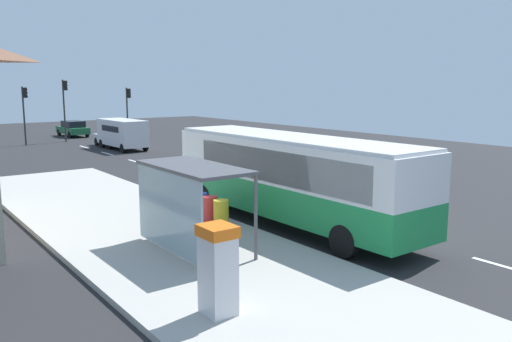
{
  "coord_description": "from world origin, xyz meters",
  "views": [
    {
      "loc": [
        -13.59,
        -12.95,
        5.01
      ],
      "look_at": [
        -1.0,
        4.07,
        1.5
      ],
      "focal_mm": 36.87,
      "sensor_mm": 36.0,
      "label": 1
    }
  ],
  "objects_px": {
    "recycling_bin_blue": "(200,206)",
    "traffic_light_far_side": "(25,106)",
    "sedan_far": "(113,137)",
    "white_van": "(123,132)",
    "ticket_machine": "(218,269)",
    "recycling_bin_red": "(210,210)",
    "traffic_light_median": "(65,101)",
    "sedan_near": "(73,128)",
    "bus": "(290,174)",
    "recycling_bin_yellow": "(221,214)",
    "traffic_light_near_side": "(128,105)",
    "bus_shelter": "(184,186)"
  },
  "relations": [
    {
      "from": "recycling_bin_blue",
      "to": "traffic_light_far_side",
      "type": "bearing_deg",
      "value": 87.89
    },
    {
      "from": "sedan_far",
      "to": "recycling_bin_blue",
      "type": "height_order",
      "value": "sedan_far"
    },
    {
      "from": "white_van",
      "to": "sedan_far",
      "type": "height_order",
      "value": "white_van"
    },
    {
      "from": "ticket_machine",
      "to": "sedan_far",
      "type": "bearing_deg",
      "value": 72.23
    },
    {
      "from": "recycling_bin_blue",
      "to": "ticket_machine",
      "type": "bearing_deg",
      "value": -117.78
    },
    {
      "from": "ticket_machine",
      "to": "traffic_light_far_side",
      "type": "height_order",
      "value": "traffic_light_far_side"
    },
    {
      "from": "recycling_bin_red",
      "to": "traffic_light_median",
      "type": "relative_size",
      "value": 0.18
    },
    {
      "from": "sedan_near",
      "to": "sedan_far",
      "type": "bearing_deg",
      "value": -90.02
    },
    {
      "from": "bus",
      "to": "white_van",
      "type": "xyz_separation_m",
      "value": [
        3.91,
        24.65,
        -0.5
      ]
    },
    {
      "from": "white_van",
      "to": "sedan_far",
      "type": "distance_m",
      "value": 2.35
    },
    {
      "from": "sedan_near",
      "to": "ticket_machine",
      "type": "distance_m",
      "value": 43.46
    },
    {
      "from": "recycling_bin_yellow",
      "to": "traffic_light_near_side",
      "type": "relative_size",
      "value": 0.2
    },
    {
      "from": "recycling_bin_red",
      "to": "bus",
      "type": "bearing_deg",
      "value": -28.56
    },
    {
      "from": "white_van",
      "to": "traffic_light_median",
      "type": "relative_size",
      "value": 0.98
    },
    {
      "from": "recycling_bin_blue",
      "to": "white_van",
      "type": "bearing_deg",
      "value": 74.19
    },
    {
      "from": "ticket_machine",
      "to": "recycling_bin_blue",
      "type": "distance_m",
      "value": 8.08
    },
    {
      "from": "traffic_light_near_side",
      "to": "recycling_bin_red",
      "type": "bearing_deg",
      "value": -108.0
    },
    {
      "from": "sedan_far",
      "to": "ticket_machine",
      "type": "height_order",
      "value": "ticket_machine"
    },
    {
      "from": "white_van",
      "to": "traffic_light_far_side",
      "type": "relative_size",
      "value": 1.09
    },
    {
      "from": "bus_shelter",
      "to": "bus",
      "type": "bearing_deg",
      "value": 10.29
    },
    {
      "from": "ticket_machine",
      "to": "traffic_light_near_side",
      "type": "distance_m",
      "value": 38.76
    },
    {
      "from": "recycling_bin_blue",
      "to": "traffic_light_near_side",
      "type": "xyz_separation_m",
      "value": [
        9.7,
        29.16,
        2.48
      ]
    },
    {
      "from": "sedan_far",
      "to": "traffic_light_near_side",
      "type": "relative_size",
      "value": 0.94
    },
    {
      "from": "recycling_bin_red",
      "to": "recycling_bin_blue",
      "type": "relative_size",
      "value": 1.0
    },
    {
      "from": "sedan_near",
      "to": "recycling_bin_blue",
      "type": "relative_size",
      "value": 4.71
    },
    {
      "from": "recycling_bin_yellow",
      "to": "recycling_bin_blue",
      "type": "height_order",
      "value": "same"
    },
    {
      "from": "traffic_light_near_side",
      "to": "bus",
      "type": "bearing_deg",
      "value": -103.02
    },
    {
      "from": "bus",
      "to": "recycling_bin_blue",
      "type": "height_order",
      "value": "bus"
    },
    {
      "from": "sedan_near",
      "to": "traffic_light_near_side",
      "type": "xyz_separation_m",
      "value": [
        3.2,
        -5.94,
        2.34
      ]
    },
    {
      "from": "sedan_far",
      "to": "ticket_machine",
      "type": "distance_m",
      "value": 33.62
    },
    {
      "from": "sedan_near",
      "to": "bus",
      "type": "bearing_deg",
      "value": -96.17
    },
    {
      "from": "recycling_bin_blue",
      "to": "traffic_light_far_side",
      "type": "xyz_separation_m",
      "value": [
        1.1,
        29.96,
        2.55
      ]
    },
    {
      "from": "bus",
      "to": "traffic_light_median",
      "type": "xyz_separation_m",
      "value": [
        2.11,
        32.81,
        1.71
      ]
    },
    {
      "from": "bus",
      "to": "recycling_bin_yellow",
      "type": "relative_size",
      "value": 11.62
    },
    {
      "from": "ticket_machine",
      "to": "traffic_light_far_side",
      "type": "xyz_separation_m",
      "value": [
        4.86,
        37.09,
        2.04
      ]
    },
    {
      "from": "sedan_far",
      "to": "ticket_machine",
      "type": "bearing_deg",
      "value": -107.77
    },
    {
      "from": "sedan_near",
      "to": "bus_shelter",
      "type": "height_order",
      "value": "bus_shelter"
    },
    {
      "from": "ticket_machine",
      "to": "bus_shelter",
      "type": "relative_size",
      "value": 0.48
    },
    {
      "from": "traffic_light_far_side",
      "to": "bus_shelter",
      "type": "height_order",
      "value": "traffic_light_far_side"
    },
    {
      "from": "recycling_bin_blue",
      "to": "traffic_light_median",
      "type": "relative_size",
      "value": 0.18
    },
    {
      "from": "traffic_light_median",
      "to": "sedan_near",
      "type": "bearing_deg",
      "value": 66.27
    },
    {
      "from": "recycling_bin_red",
      "to": "sedan_far",
      "type": "bearing_deg",
      "value": 75.74
    },
    {
      "from": "recycling_bin_blue",
      "to": "traffic_light_near_side",
      "type": "distance_m",
      "value": 30.83
    },
    {
      "from": "ticket_machine",
      "to": "traffic_light_near_side",
      "type": "height_order",
      "value": "traffic_light_near_side"
    },
    {
      "from": "white_van",
      "to": "bus_shelter",
      "type": "bearing_deg",
      "value": -108.66
    },
    {
      "from": "recycling_bin_red",
      "to": "traffic_light_near_side",
      "type": "bearing_deg",
      "value": 72.0
    },
    {
      "from": "ticket_machine",
      "to": "traffic_light_near_side",
      "type": "relative_size",
      "value": 0.41
    },
    {
      "from": "traffic_light_near_side",
      "to": "traffic_light_median",
      "type": "relative_size",
      "value": 0.87
    },
    {
      "from": "recycling_bin_yellow",
      "to": "bus_shelter",
      "type": "bearing_deg",
      "value": -145.72
    },
    {
      "from": "traffic_light_far_side",
      "to": "sedan_far",
      "type": "bearing_deg",
      "value": -43.27
    }
  ]
}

